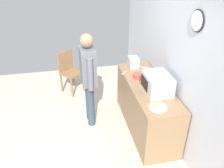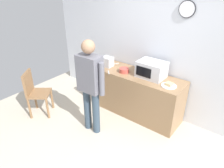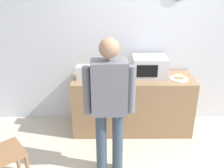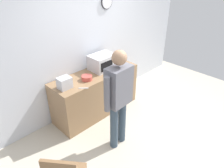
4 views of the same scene
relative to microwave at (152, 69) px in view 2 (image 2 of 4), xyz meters
The scene contains 11 objects.
ground_plane 1.64m from the microwave, 88.19° to the right, with size 6.00×6.00×0.00m, color beige.
back_wall 0.42m from the microwave, 82.76° to the left, with size 5.40×0.13×2.60m.
kitchen_counter 0.64m from the microwave, 167.10° to the right, with size 1.81×0.62×0.88m, color #93704C.
microwave is the anchor object (origin of this frame).
sandwich_plate 0.46m from the microwave, 18.33° to the right, with size 0.26×0.26×0.07m.
salad_bowl 0.54m from the microwave, 165.08° to the right, with size 0.20×0.20×0.08m, color #C64C42.
toaster 0.97m from the microwave, behind, with size 0.22×0.18×0.20m, color silver.
fork_utensil 0.83m from the microwave, 155.85° to the right, with size 0.17×0.02×0.01m, color silver.
spoon_utensil 0.93m from the microwave, behind, with size 0.17×0.02×0.01m, color silver.
person_standing 1.17m from the microwave, 120.43° to the right, with size 0.59×0.26×1.71m.
wooden_chair 2.32m from the microwave, 144.07° to the right, with size 0.56×0.56×0.94m.
Camera 2 is at (1.52, -1.90, 2.56)m, focal length 32.99 mm.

